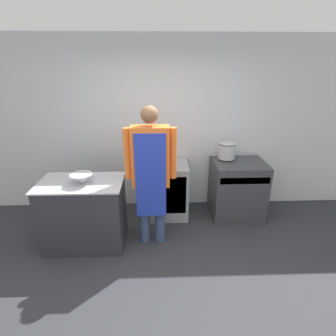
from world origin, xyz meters
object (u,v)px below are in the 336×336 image
Objects in this scene: fridge_unit at (168,189)px; mixing_bowl at (82,179)px; stock_pot at (227,150)px; stove at (237,189)px; person_cook at (151,170)px.

mixing_bowl is at bearing -144.69° from fridge_unit.
fridge_unit is at bearing -175.98° from stock_pot.
fridge_unit is 1.44m from mixing_bowl.
stock_pot is (-0.18, 0.12, 0.60)m from stove.
stock_pot is (1.99, 0.84, 0.08)m from mixing_bowl.
mixing_bowl is at bearing -175.79° from person_cook.
person_cook reaches higher than stove.
stove reaches higher than fridge_unit.
mixing_bowl is at bearing -161.70° from stove.
stove is 1.07× the size of fridge_unit.
stove is 1.59m from person_cook.
stock_pot is at bearing 145.78° from stove.
fridge_unit is 3.11× the size of mixing_bowl.
stove is at bearing 26.33° from person_cook.
fridge_unit is 0.47× the size of person_cook.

